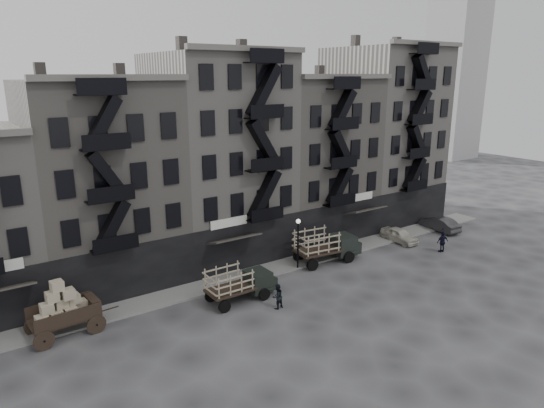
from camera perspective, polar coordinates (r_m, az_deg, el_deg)
ground at (r=36.35m, az=1.76°, el=-10.04°), size 140.00×140.00×0.00m
sidewalk at (r=39.13m, az=-1.53°, el=-8.01°), size 55.00×2.50×0.15m
building_midwest at (r=38.33m, az=-19.39°, el=2.29°), size 10.00×11.35×16.20m
building_center at (r=41.78m, az=-6.19°, el=5.48°), size 10.00×11.35×18.20m
building_mideast at (r=47.46m, az=4.54°, el=5.45°), size 10.00×11.35×16.20m
building_east at (r=54.06m, az=12.92°, el=7.92°), size 10.00×11.35×19.20m
lamp_post at (r=38.90m, az=3.08°, el=-3.89°), size 0.36×0.36×4.28m
wagon at (r=32.32m, az=-23.60°, el=-10.77°), size 4.37×2.57×3.56m
stake_truck_west at (r=34.24m, az=-3.83°, el=-9.03°), size 5.14×2.18×2.57m
stake_truck_east at (r=41.05m, az=6.41°, el=-4.60°), size 6.00×2.98×2.90m
car_east at (r=47.40m, az=14.75°, el=-3.56°), size 1.63×3.93×1.33m
car_far at (r=51.86m, az=19.14°, el=-2.23°), size 2.02×4.51×1.44m
pedestrian_mid at (r=33.32m, az=0.63°, el=-10.82°), size 0.94×0.79×1.75m
policeman at (r=45.79m, az=19.42°, el=-4.22°), size 1.20×0.72×1.91m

